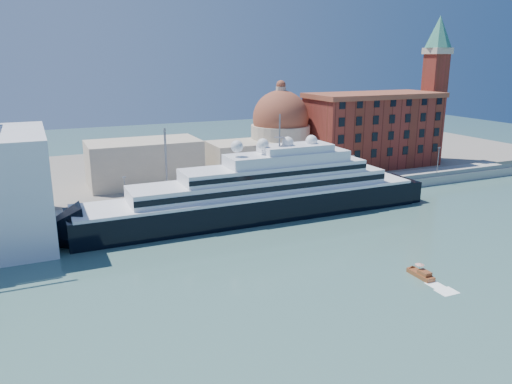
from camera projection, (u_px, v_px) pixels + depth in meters
name	position (u px, v px, depth m)	size (l,w,h in m)	color
ground	(314.00, 250.00, 96.24)	(400.00, 400.00, 0.00)	#365D59
quay	(245.00, 199.00, 125.87)	(180.00, 10.00, 2.50)	gray
land	(196.00, 169.00, 162.05)	(260.00, 72.00, 2.00)	slate
quay_fence	(252.00, 197.00, 121.42)	(180.00, 0.10, 1.20)	slate
superyacht	(244.00, 199.00, 113.35)	(92.29, 12.80, 27.58)	black
service_barge	(120.00, 234.00, 102.90)	(11.85, 6.68, 2.53)	white
water_taxi	(421.00, 274.00, 84.04)	(1.82, 5.25, 2.48)	maroon
warehouse	(373.00, 129.00, 159.03)	(43.00, 19.00, 23.25)	maroon
campanile	(435.00, 80.00, 164.63)	(8.40, 8.40, 47.00)	maroon
church	(233.00, 145.00, 146.77)	(66.00, 18.00, 25.50)	beige
lamp_posts	(198.00, 172.00, 117.10)	(120.80, 2.40, 18.00)	slate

